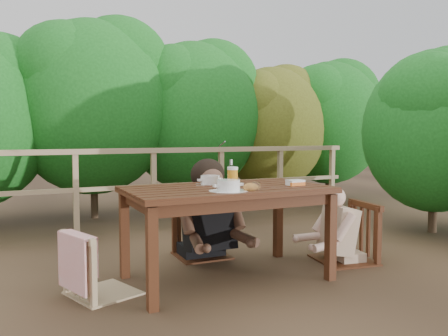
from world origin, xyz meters
name	(u,v)px	position (x,y,z in m)	size (l,w,h in m)	color
ground	(227,279)	(0.00, 0.00, 0.00)	(60.00, 60.00, 0.00)	#4F3824
table	(227,234)	(0.00, 0.00, 0.37)	(1.60, 0.90, 0.74)	#371B0D
chair_left	(102,233)	(-0.97, 0.08, 0.45)	(0.45, 0.45, 0.90)	tan
chair_far	(202,206)	(0.08, 0.71, 0.49)	(0.48, 0.48, 0.97)	#371B0D
chair_right	(345,206)	(1.20, -0.01, 0.51)	(0.51, 0.51, 1.02)	#371B0D
woman	(201,182)	(0.08, 0.73, 0.72)	(0.58, 0.71, 1.44)	black
diner_right	(347,200)	(1.23, -0.01, 0.57)	(0.46, 0.56, 1.14)	tan
railing	(154,190)	(0.00, 2.00, 0.51)	(5.60, 0.10, 1.01)	tan
hedge_row	(155,85)	(0.40, 3.20, 1.90)	(6.60, 1.60, 3.80)	#165819
soup_near	(228,186)	(-0.10, -0.24, 0.79)	(0.29, 0.29, 0.10)	white
soup_far	(210,181)	(-0.05, 0.22, 0.78)	(0.27, 0.27, 0.09)	silver
bread_roll	(251,188)	(0.06, -0.28, 0.77)	(0.12, 0.09, 0.07)	#9C5F2E
beer_glass	(233,177)	(0.07, 0.03, 0.82)	(0.09, 0.09, 0.17)	orange
bottle	(231,173)	(0.11, 0.14, 0.85)	(0.05, 0.05, 0.22)	silver
tumbler	(256,187)	(0.09, -0.31, 0.78)	(0.06, 0.06, 0.08)	silver
butter_tub	(295,183)	(0.55, -0.15, 0.77)	(0.14, 0.10, 0.06)	silver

